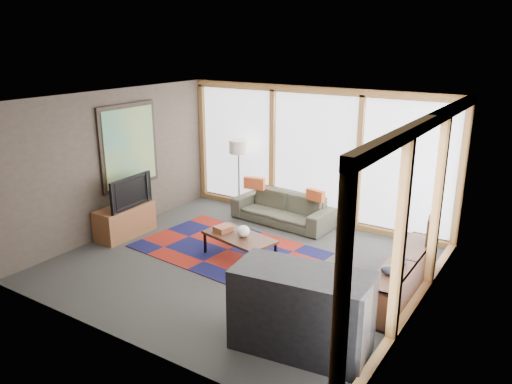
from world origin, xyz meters
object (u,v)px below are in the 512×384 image
Objects in this scene: tv_console at (125,221)px; television at (127,191)px; bookshelf at (402,277)px; floor_lamp at (239,176)px; coffee_table at (239,247)px; bar_counter at (302,311)px; sofa at (283,209)px.

tv_console is 1.12× the size of television.
television is (-4.82, -0.52, 0.57)m from bookshelf.
floor_lamp is 0.69× the size of bookshelf.
bar_counter is at bearing -39.42° from coffee_table.
sofa is at bearing 97.28° from coffee_table.
coffee_table is at bearing 132.75° from bar_counter.
bar_counter reaches higher than bookshelf.
bookshelf reaches higher than coffee_table.
sofa is at bearing 151.15° from bookshelf.
sofa is 0.91× the size of bookshelf.
floor_lamp is 4.88m from bar_counter.
television is (-2.23, -0.27, 0.64)m from coffee_table.
tv_console is at bearing -173.59° from bookshelf.
floor_lamp is (-1.10, 0.12, 0.46)m from sofa.
television reaches higher than sofa.
bar_counter reaches higher than tv_console.
floor_lamp is 1.50× the size of television.
coffee_table is at bearing -55.27° from floor_lamp.
sofa is 3.22m from bookshelf.
sofa is 1.33× the size of floor_lamp.
television reaches higher than tv_console.
bookshelf is (3.92, -1.67, -0.48)m from floor_lamp.
television is at bearing -129.47° from sofa.
coffee_table is at bearing -86.81° from television.
floor_lamp is at bearing 66.22° from tv_console.
sofa is 1.28× the size of bar_counter.
sofa is at bearing 45.31° from tv_console.
floor_lamp reaches higher than bar_counter.
bookshelf is 2.19× the size of television.
coffee_table is at bearing -78.26° from sofa.
sofa is 1.78× the size of tv_console.
bar_counter is at bearing -52.68° from sofa.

